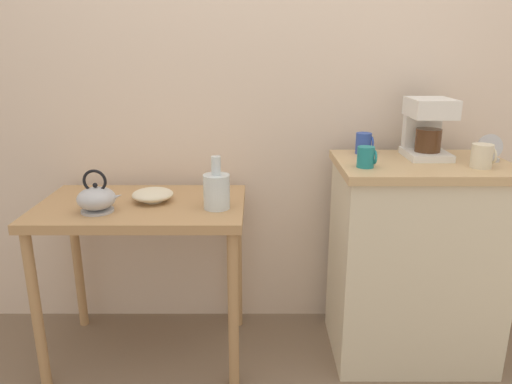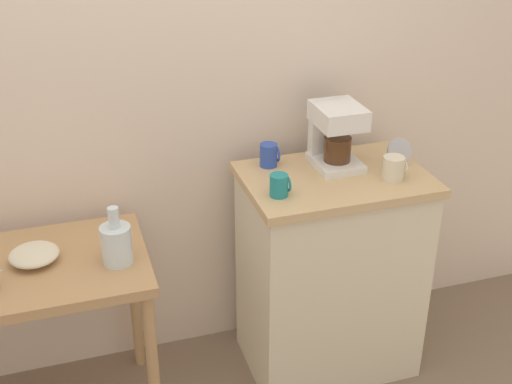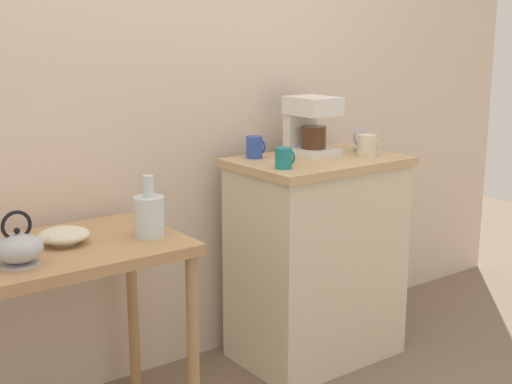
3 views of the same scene
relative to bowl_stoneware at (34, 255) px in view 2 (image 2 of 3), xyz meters
The scene contains 10 objects.
back_wall 0.96m from the bowl_stoneware, 30.17° to the left, with size 4.40×0.10×2.80m, color beige.
wooden_table 0.14m from the bowl_stoneware, 160.69° to the right, with size 0.89×0.56×0.75m.
kitchen_counter 1.21m from the bowl_stoneware, ahead, with size 0.73×0.51×0.93m.
bowl_stoneware is the anchor object (origin of this frame).
glass_carafe_vase 0.30m from the bowl_stoneware, 17.10° to the right, with size 0.11×0.11×0.22m.
coffee_maker 1.24m from the bowl_stoneware, ahead, with size 0.18×0.22×0.26m.
mug_blue 0.98m from the bowl_stoneware, 10.02° to the left, with size 0.08×0.07×0.10m.
mug_dark_teal 0.92m from the bowl_stoneware, ahead, with size 0.08×0.07×0.09m.
mug_small_cream 1.39m from the bowl_stoneware, ahead, with size 0.09×0.08×0.10m.
table_clock 1.46m from the bowl_stoneware, ahead, with size 0.10×0.05×0.12m.
Camera 2 is at (-0.39, -2.15, 2.08)m, focal length 47.06 mm.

